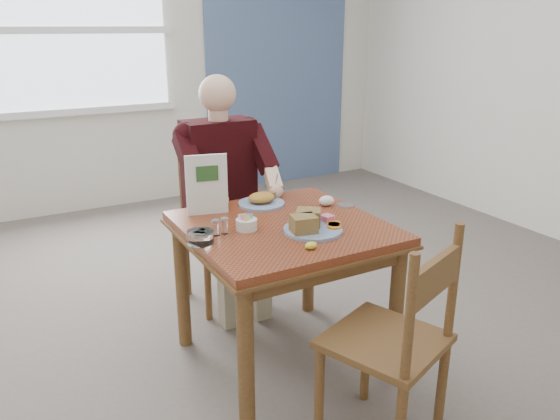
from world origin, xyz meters
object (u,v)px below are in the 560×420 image
chair_far (220,226)px  diner (224,177)px  table (283,246)px  chair_near (396,342)px  far_plate (262,200)px  near_plate (310,224)px

chair_far → diner: (0.00, -0.09, 0.33)m
table → chair_near: (0.10, -0.73, -0.16)m
far_plate → near_plate: bearing=-87.9°
chair_near → near_plate: chair_near is taller
diner → near_plate: 0.85m
table → near_plate: near_plate is taller
far_plate → table: bearing=-98.0°
far_plate → chair_far: bearing=95.2°
chair_near → diner: (-0.10, 1.43, 0.33)m
chair_far → chair_near: 1.53m
chair_far → near_plate: chair_far is taller
chair_far → far_plate: bearing=-84.8°
table → far_plate: far_plate is taller
near_plate → far_plate: near_plate is taller
diner → near_plate: bearing=-85.9°
table → chair_near: bearing=-82.5°
chair_far → near_plate: bearing=-86.3°
table → diner: diner is taller
diner → far_plate: diner is taller
chair_far → chair_near: bearing=-86.4°
near_plate → far_plate: size_ratio=1.13×
diner → far_plate: size_ratio=4.55×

